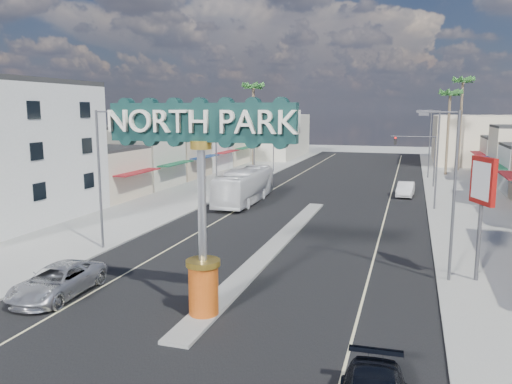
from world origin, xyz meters
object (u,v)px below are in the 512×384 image
Objects in this scene: streetlight_l_near at (101,172)px; streetlight_r_far at (429,140)px; traffic_signal_left at (268,147)px; bank_pylon_sign at (483,188)px; palm_right_far at (463,86)px; gateway_sign at (201,184)px; streetlight_l_mid at (218,149)px; palm_left_far at (253,91)px; suv_left at (58,281)px; streetlight_r_near at (451,188)px; car_parked_right at (406,189)px; palm_right_mid at (450,98)px; car_parked_left at (243,187)px; streetlight_r_mid at (435,154)px; streetlight_l_far at (275,137)px; city_bus at (245,186)px; traffic_signal_right at (419,151)px.

streetlight_r_far is at bearing 63.58° from streetlight_l_near.
traffic_signal_left is 0.92× the size of bank_pylon_sign.
gateway_sign is at bearing -104.03° from palm_right_far.
traffic_signal_left is 0.67× the size of streetlight_l_mid.
palm_left_far is 2.40× the size of suv_left.
car_parked_right is (-2.46, 26.80, -4.31)m from streetlight_r_near.
streetlight_l_mid reaches higher than car_parked_right.
palm_right_mid is 32.91m from car_parked_left.
car_parked_right is at bearing 77.10° from gateway_sign.
bank_pylon_sign is (22.40, 0.47, -0.01)m from streetlight_l_near.
palm_right_mid is at bearing 12.99° from palm_left_far.
palm_left_far is at bearing -175.12° from streetlight_r_far.
streetlight_l_far is at bearing 133.48° from streetlight_r_mid.
palm_right_far is at bearing 36.67° from traffic_signal_left.
traffic_signal_left reaches higher than car_parked_right.
streetlight_r_mid is at bearing -90.00° from streetlight_r_far.
streetlight_l_near is at bearing 180.00° from streetlight_r_near.
traffic_signal_left is (-9.18, 42.02, -1.65)m from gateway_sign.
streetlight_r_far is (0.00, 42.00, 0.00)m from streetlight_r_near.
streetlight_l_near is at bearing -116.42° from streetlight_r_far.
palm_left_far is at bearing 139.52° from streetlight_r_mid.
streetlight_r_mid is at bearing -15.67° from car_parked_left.
streetlight_r_mid reaches higher than city_bus.
streetlight_r_far is 1.38× the size of bank_pylon_sign.
gateway_sign is at bearing -37.55° from streetlight_l_near.
streetlight_r_far is (10.43, 50.02, -0.86)m from gateway_sign.
streetlight_r_near is at bearing -43.79° from streetlight_l_mid.
traffic_signal_left is at bearing 96.62° from city_bus.
streetlight_l_near is 1.00× the size of streetlight_r_far.
traffic_signal_left is at bearing 89.98° from suv_left.
streetlight_r_near is (20.87, -42.00, 0.00)m from streetlight_l_far.
palm_right_mid is at bearing 47.97° from streetlight_l_mid.
streetlight_l_far reaches higher than bank_pylon_sign.
streetlight_r_near is at bearing -55.67° from car_parked_left.
traffic_signal_right is 22.67m from city_bus.
palm_left_far is at bearing 99.07° from bank_pylon_sign.
suv_left is (2.63, -27.84, -4.31)m from streetlight_l_mid.
palm_right_mid reaches higher than streetlight_r_mid.
streetlight_r_near is at bearing 173.85° from bank_pylon_sign.
traffic_signal_left is 42.00m from suv_left.
car_parked_left is at bearing -136.60° from streetlight_r_far.
streetlight_l_mid reaches higher than traffic_signal_right.
suv_left reaches higher than car_parked_right.
streetlight_r_mid is (20.87, 20.00, 0.00)m from streetlight_l_near.
palm_right_far reaches higher than palm_right_mid.
city_bus is at bearing 86.33° from suv_left.
streetlight_r_far is 29.58m from city_bus.
streetlight_r_far is at bearing 0.00° from streetlight_l_far.
car_parked_right is (-2.46, -15.20, -4.31)m from streetlight_r_far.
streetlight_l_mid is 0.76× the size of city_bus.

